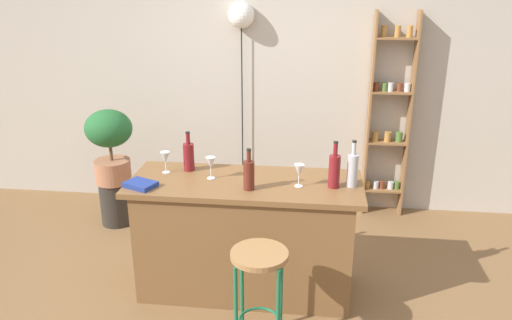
% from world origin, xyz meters
% --- Properties ---
extents(ground, '(12.00, 12.00, 0.00)m').
position_xyz_m(ground, '(0.00, 0.00, 0.00)').
color(ground, brown).
extents(back_wall, '(6.40, 0.10, 2.80)m').
position_xyz_m(back_wall, '(0.00, 1.95, 1.40)').
color(back_wall, '#BCB2A3').
rests_on(back_wall, ground).
extents(kitchen_counter, '(1.69, 0.66, 0.89)m').
position_xyz_m(kitchen_counter, '(0.00, 0.30, 0.45)').
color(kitchen_counter, brown).
rests_on(kitchen_counter, ground).
extents(bar_stool, '(0.35, 0.35, 0.73)m').
position_xyz_m(bar_stool, '(0.18, -0.40, 0.54)').
color(bar_stool, '#196642').
rests_on(bar_stool, ground).
extents(spice_shelf, '(0.40, 0.16, 2.01)m').
position_xyz_m(spice_shelf, '(1.20, 1.80, 1.00)').
color(spice_shelf, olive).
rests_on(spice_shelf, ground).
extents(plant_stool, '(0.30, 0.30, 0.44)m').
position_xyz_m(plant_stool, '(-1.41, 1.24, 0.22)').
color(plant_stool, '#2D2823').
rests_on(plant_stool, ground).
extents(potted_plant, '(0.44, 0.40, 0.71)m').
position_xyz_m(potted_plant, '(-1.41, 1.24, 0.85)').
color(potted_plant, '#A86B4C').
rests_on(potted_plant, plant_stool).
extents(bottle_wine_red, '(0.08, 0.08, 0.31)m').
position_xyz_m(bottle_wine_red, '(-0.45, 0.47, 1.01)').
color(bottle_wine_red, maroon).
rests_on(bottle_wine_red, kitchen_counter).
extents(bottle_spirits_clear, '(0.08, 0.08, 0.34)m').
position_xyz_m(bottle_spirits_clear, '(0.76, 0.29, 1.02)').
color(bottle_spirits_clear, '#B2B2B7').
rests_on(bottle_spirits_clear, kitchen_counter).
extents(bottle_sauce_amber, '(0.08, 0.08, 0.33)m').
position_xyz_m(bottle_sauce_amber, '(0.63, 0.27, 1.02)').
color(bottle_sauce_amber, maroon).
rests_on(bottle_sauce_amber, kitchen_counter).
extents(bottle_vinegar, '(0.08, 0.08, 0.30)m').
position_xyz_m(bottle_vinegar, '(0.05, 0.16, 1.00)').
color(bottle_vinegar, '#5B2319').
rests_on(bottle_vinegar, kitchen_counter).
extents(wine_glass_left, '(0.07, 0.07, 0.16)m').
position_xyz_m(wine_glass_left, '(-0.25, 0.33, 1.01)').
color(wine_glass_left, silver).
rests_on(wine_glass_left, kitchen_counter).
extents(wine_glass_center, '(0.07, 0.07, 0.16)m').
position_xyz_m(wine_glass_center, '(-0.62, 0.40, 1.01)').
color(wine_glass_center, silver).
rests_on(wine_glass_center, kitchen_counter).
extents(wine_glass_right, '(0.07, 0.07, 0.16)m').
position_xyz_m(wine_glass_right, '(0.39, 0.25, 1.01)').
color(wine_glass_right, silver).
rests_on(wine_glass_right, kitchen_counter).
extents(cookbook, '(0.25, 0.22, 0.03)m').
position_xyz_m(cookbook, '(-0.72, 0.11, 0.91)').
color(cookbook, navy).
rests_on(cookbook, kitchen_counter).
extents(pendant_globe_light, '(0.25, 0.25, 2.08)m').
position_xyz_m(pendant_globe_light, '(-0.24, 1.84, 1.93)').
color(pendant_globe_light, black).
rests_on(pendant_globe_light, ground).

